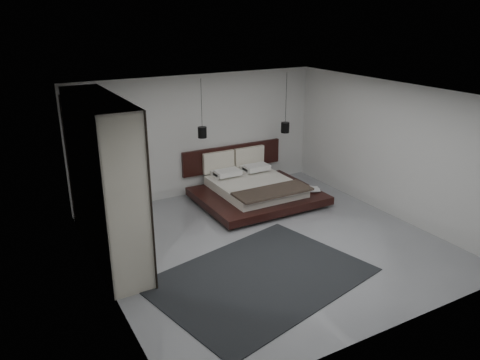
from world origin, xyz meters
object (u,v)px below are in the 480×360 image
pendant_right (285,127)px  wardrobe (104,181)px  bed (254,189)px  rug (260,277)px  pendant_left (202,132)px  lattice_screen (72,165)px

pendant_right → wardrobe: wardrobe is taller
bed → rug: bed is taller
bed → pendant_left: pendant_left is taller
lattice_screen → rug: size_ratio=0.76×
bed → wardrobe: wardrobe is taller
bed → rug: bearing=-119.1°
lattice_screen → bed: 3.98m
pendant_right → lattice_screen: bearing=178.4°
bed → wardrobe: bearing=-164.4°
bed → pendant_right: pendant_right is taller
bed → pendant_left: size_ratio=2.08×
wardrobe → rug: 3.07m
bed → pendant_right: size_ratio=1.86×
bed → pendant_left: (-1.08, 0.40, 1.37)m
pendant_right → bed: bearing=-159.7°
lattice_screen → pendant_right: pendant_right is taller
pendant_left → pendant_right: bearing=0.0°
lattice_screen → pendant_left: 2.75m
bed → rug: size_ratio=0.78×
rug → wardrobe: bearing=134.8°
lattice_screen → bed: size_ratio=0.99×
pendant_right → wardrobe: (-4.64, -1.39, -0.09)m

